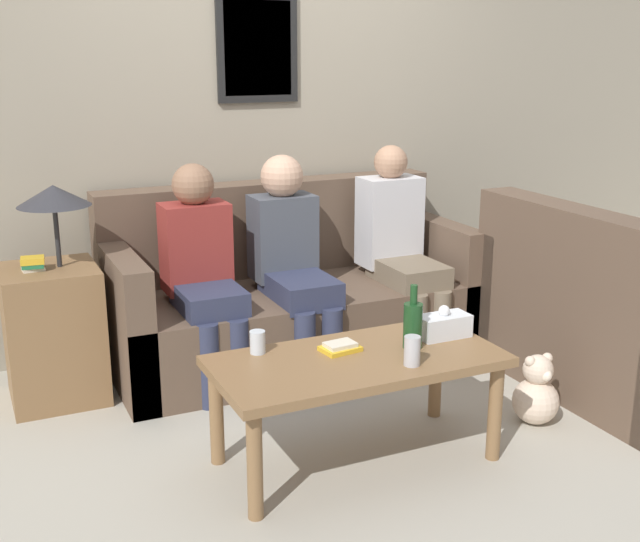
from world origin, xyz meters
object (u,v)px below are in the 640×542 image
at_px(person_right, 400,244).
at_px(teddy_bear, 536,394).
at_px(couch_main, 288,300).
at_px(person_middle, 292,255).
at_px(couch_side, 613,327).
at_px(wine_bottle, 413,324).
at_px(drinking_glass, 258,342).
at_px(person_left, 202,267).
at_px(coffee_table, 357,371).

distance_m(person_right, teddy_bear, 1.23).
xyz_separation_m(couch_main, person_middle, (-0.05, -0.17, 0.31)).
relative_size(couch_side, wine_bottle, 4.81).
height_order(drinking_glass, person_left, person_left).
bearing_deg(person_left, coffee_table, -73.00).
height_order(coffee_table, person_right, person_right).
xyz_separation_m(couch_main, coffee_table, (-0.21, -1.25, 0.08)).
xyz_separation_m(drinking_glass, person_left, (0.03, 0.87, 0.10)).
distance_m(couch_main, coffee_table, 1.27).
bearing_deg(wine_bottle, couch_main, 92.28).
bearing_deg(person_right, teddy_bear, -85.38).
relative_size(drinking_glass, person_right, 0.08).
bearing_deg(coffee_table, couch_side, 5.00).
relative_size(coffee_table, teddy_bear, 3.52).
xyz_separation_m(couch_main, couch_side, (1.33, -1.12, 0.00)).
bearing_deg(person_left, drinking_glass, -91.84).
relative_size(coffee_table, person_right, 1.02).
height_order(wine_bottle, person_right, person_right).
bearing_deg(couch_side, person_middle, 55.38).
bearing_deg(coffee_table, couch_main, 80.43).
bearing_deg(person_middle, couch_side, -34.62).
height_order(person_left, person_middle, person_middle).
relative_size(drinking_glass, teddy_bear, 0.28).
bearing_deg(couch_side, person_left, 63.23).
bearing_deg(teddy_bear, person_right, 94.62).
distance_m(drinking_glass, person_right, 1.49).
height_order(wine_bottle, person_middle, person_middle).
distance_m(coffee_table, person_right, 1.39).
relative_size(couch_main, wine_bottle, 7.23).
distance_m(person_middle, person_right, 0.67).
height_order(couch_main, teddy_bear, couch_main).
relative_size(person_right, teddy_bear, 3.44).
bearing_deg(coffee_table, person_left, 107.00).
bearing_deg(wine_bottle, person_right, 62.38).
relative_size(couch_main, teddy_bear, 5.87).
distance_m(couch_side, drinking_glass, 1.91).
distance_m(person_left, person_right, 1.17).
xyz_separation_m(wine_bottle, person_left, (-0.59, 1.08, 0.05)).
bearing_deg(wine_bottle, person_left, 118.65).
bearing_deg(teddy_bear, person_left, 138.44).
xyz_separation_m(couch_side, teddy_bear, (-0.62, -0.17, -0.18)).
height_order(person_right, teddy_bear, person_right).
height_order(coffee_table, person_left, person_left).
height_order(drinking_glass, person_middle, person_middle).
xyz_separation_m(coffee_table, wine_bottle, (0.26, -0.00, 0.17)).
distance_m(coffee_table, person_middle, 1.12).
distance_m(couch_main, wine_bottle, 1.28).
distance_m(wine_bottle, person_right, 1.24).
xyz_separation_m(coffee_table, drinking_glass, (-0.36, 0.21, 0.11)).
xyz_separation_m(wine_bottle, teddy_bear, (0.67, -0.03, -0.43)).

